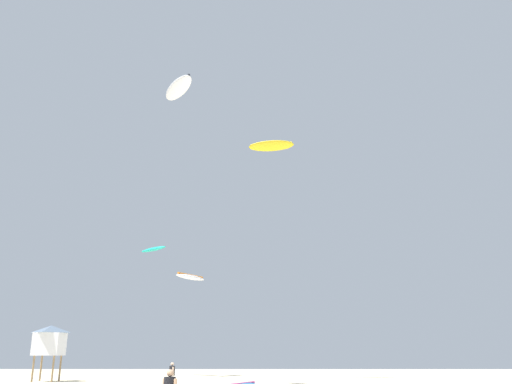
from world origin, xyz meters
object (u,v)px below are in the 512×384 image
Objects in this scene: kite_aloft_0 at (178,88)px; kite_aloft_2 at (271,146)px; person_midground at (172,373)px; kite_aloft_1 at (153,249)px; kite_aloft_4 at (190,277)px; lifeguard_tower at (50,340)px.

kite_aloft_2 is (7.08, 10.81, -0.24)m from kite_aloft_0.
kite_aloft_1 is at bearing -99.28° from person_midground.
kite_aloft_1 is at bearing 170.17° from kite_aloft_4.
person_midground is 0.35× the size of kite_aloft_2.
person_midground is 19.93m from kite_aloft_0.
kite_aloft_1 is 15.82m from kite_aloft_2.
kite_aloft_2 is at bearing 10.92° from lifeguard_tower.
kite_aloft_0 is at bearing -35.82° from lifeguard_tower.
person_midground is 23.70m from kite_aloft_2.
person_midground is at bearing -50.87° from kite_aloft_0.
kite_aloft_4 reaches higher than person_midground.
kite_aloft_4 reaches higher than lifeguard_tower.
kite_aloft_0 is at bearing -87.40° from kite_aloft_4.
lifeguard_tower reaches higher than person_midground.
kite_aloft_1 is at bearing 105.19° from kite_aloft_0.
kite_aloft_0 is at bearing -74.81° from kite_aloft_1.
lifeguard_tower is 24.92m from kite_aloft_2.
kite_aloft_0 is at bearing -76.47° from person_midground.
kite_aloft_4 is (-1.31, 17.13, 8.23)m from person_midground.
kite_aloft_2 is at bearing -35.71° from kite_aloft_4.
person_midground is 13.77m from lifeguard_tower.
lifeguard_tower is 14.35m from kite_aloft_1.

